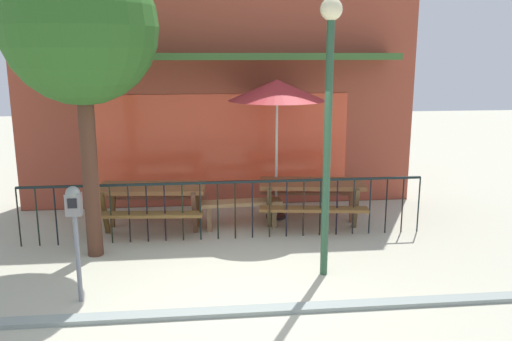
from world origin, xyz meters
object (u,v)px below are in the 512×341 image
picnic_table_right (312,191)px  patio_bench (241,208)px  picnic_table_left (152,195)px  street_tree (80,29)px  street_lamp (329,99)px  parking_meter_near (74,213)px  patio_umbrella (277,91)px

picnic_table_right → patio_bench: 1.27m
picnic_table_left → street_tree: 2.99m
street_lamp → parking_meter_near: bearing=-171.4°
picnic_table_right → patio_bench: (-1.24, -0.06, -0.26)m
parking_meter_near → street_tree: (-0.10, 1.55, 2.17)m
parking_meter_near → street_tree: size_ratio=0.33×
parking_meter_near → patio_bench: bearing=49.5°
street_lamp → street_tree: bearing=161.7°
picnic_table_right → picnic_table_left: bearing=179.9°
picnic_table_right → street_lamp: size_ratio=0.54×
patio_umbrella → street_tree: (-2.97, -1.51, 0.98)m
patio_umbrella → street_lamp: (0.28, -2.58, 0.09)m
patio_umbrella → street_lamp: size_ratio=0.69×
street_lamp → patio_umbrella: bearing=96.2°
parking_meter_near → street_lamp: 3.43m
picnic_table_right → patio_umbrella: bearing=142.2°
patio_bench → street_lamp: 3.08m
picnic_table_left → street_lamp: 3.74m
street_tree → patio_umbrella: bearing=27.0°
picnic_table_left → picnic_table_right: 2.76m
picnic_table_left → street_lamp: (2.48, -2.15, 1.79)m
patio_bench → street_tree: 3.86m
picnic_table_right → street_lamp: (-0.28, -2.15, 1.79)m
patio_bench → street_lamp: size_ratio=0.39×
picnic_table_left → street_tree: size_ratio=0.44×
patio_umbrella → street_tree: 3.47m
patio_umbrella → patio_bench: patio_umbrella is taller
street_tree → patio_bench: bearing=24.0°
parking_meter_near → picnic_table_left: bearing=75.7°
picnic_table_left → patio_umbrella: 2.81m
patio_umbrella → picnic_table_left: bearing=-168.8°
patio_umbrella → patio_bench: (-0.68, -0.49, -1.97)m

